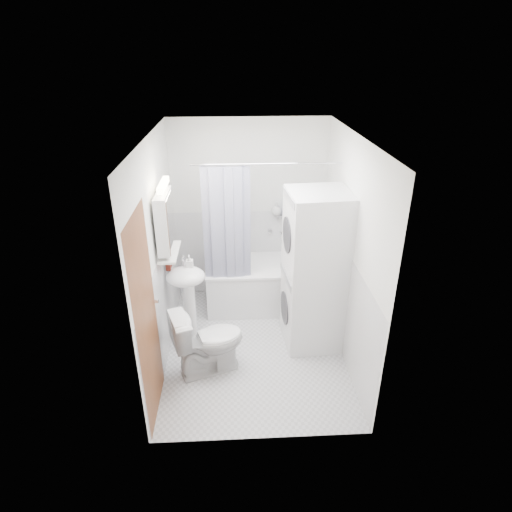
{
  "coord_description": "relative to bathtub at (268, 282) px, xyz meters",
  "views": [
    {
      "loc": [
        -0.2,
        -4.01,
        3.14
      ],
      "look_at": [
        0.02,
        0.15,
        1.11
      ],
      "focal_mm": 30.0,
      "sensor_mm": 36.0,
      "label": 1
    }
  ],
  "objects": [
    {
      "name": "shampoo_b",
      "position": [
        0.25,
        0.32,
        0.86
      ],
      "size": [
        0.08,
        0.21,
        0.08
      ],
      "primitive_type": "imported",
      "color": "#253697",
      "rests_on": "shower_caddy"
    },
    {
      "name": "medicine_cabinet",
      "position": [
        -1.13,
        -0.82,
        1.23
      ],
      "size": [
        0.13,
        0.5,
        0.71
      ],
      "color": "white",
      "rests_on": "room_walls"
    },
    {
      "name": "tub_spout",
      "position": [
        0.2,
        0.33,
        0.59
      ],
      "size": [
        0.04,
        0.12,
        0.04
      ],
      "primitive_type": "cylinder",
      "rotation": [
        1.57,
        0.0,
        0.0
      ],
      "color": "silver",
      "rests_on": "room_walls"
    },
    {
      "name": "room_walls",
      "position": [
        -0.22,
        -0.92,
        1.15
      ],
      "size": [
        2.6,
        2.6,
        2.6
      ],
      "color": "white",
      "rests_on": "ground"
    },
    {
      "name": "bathtub",
      "position": [
        0.0,
        0.0,
        0.0
      ],
      "size": [
        1.6,
        0.76,
        0.61
      ],
      "color": "white",
      "rests_on": "ground"
    },
    {
      "name": "shampoo_a",
      "position": [
        0.13,
        0.32,
        0.89
      ],
      "size": [
        0.13,
        0.17,
        0.13
      ],
      "primitive_type": "imported",
      "color": "gray",
      "rests_on": "shower_caddy"
    },
    {
      "name": "toilet",
      "position": [
        -0.73,
        -1.27,
        0.03
      ],
      "size": [
        0.85,
        0.65,
        0.74
      ],
      "primitive_type": "imported",
      "rotation": [
        0.0,
        0.0,
        1.92
      ],
      "color": "white",
      "rests_on": "ground"
    },
    {
      "name": "wainscot",
      "position": [
        -0.22,
        -0.63,
        0.26
      ],
      "size": [
        1.98,
        2.58,
        2.58
      ],
      "color": "white",
      "rests_on": "ground"
    },
    {
      "name": "curtain_rod",
      "position": [
        -0.0,
        -0.32,
        1.66
      ],
      "size": [
        1.78,
        0.02,
        0.02
      ],
      "primitive_type": "cylinder",
      "rotation": [
        0.0,
        1.57,
        0.0
      ],
      "color": "silver",
      "rests_on": "room_walls"
    },
    {
      "name": "shower_caddy",
      "position": [
        0.25,
        0.32,
        0.81
      ],
      "size": [
        0.22,
        0.06,
        0.02
      ],
      "primitive_type": "cube",
      "color": "silver",
      "rests_on": "room_walls"
    },
    {
      "name": "shelf_bottle",
      "position": [
        -1.11,
        -0.97,
        0.91
      ],
      "size": [
        0.07,
        0.18,
        0.07
      ],
      "primitive_type": "imported",
      "color": "gray",
      "rests_on": "shelf"
    },
    {
      "name": "towel",
      "position": [
        -1.16,
        -0.57,
        1.0
      ],
      "size": [
        0.07,
        0.33,
        0.81
      ],
      "color": "#511A12",
      "rests_on": "room_walls"
    },
    {
      "name": "soap_pump",
      "position": [
        -0.93,
        -0.67,
        0.61
      ],
      "size": [
        0.08,
        0.17,
        0.08
      ],
      "primitive_type": "imported",
      "color": "gray",
      "rests_on": "sink"
    },
    {
      "name": "shower_curtain",
      "position": [
        -0.52,
        -0.32,
        0.91
      ],
      "size": [
        0.55,
        0.02,
        1.45
      ],
      "color": "#131845",
      "rests_on": "curtain_rod"
    },
    {
      "name": "shelf",
      "position": [
        -1.11,
        -0.82,
        0.86
      ],
      "size": [
        0.18,
        0.54,
        0.02
      ],
      "primitive_type": "cube",
      "color": "silver",
      "rests_on": "room_walls"
    },
    {
      "name": "shelf_cup",
      "position": [
        -1.11,
        -0.7,
        0.93
      ],
      "size": [
        0.1,
        0.09,
        0.1
      ],
      "primitive_type": "imported",
      "color": "gray",
      "rests_on": "shelf"
    },
    {
      "name": "washer_dryer",
      "position": [
        0.45,
        -0.8,
        0.58
      ],
      "size": [
        0.7,
        0.69,
        1.83
      ],
      "rotation": [
        0.0,
        0.0,
        0.08
      ],
      "color": "white",
      "rests_on": "ground"
    },
    {
      "name": "floor",
      "position": [
        -0.22,
        -0.92,
        -0.34
      ],
      "size": [
        2.6,
        2.6,
        0.0
      ],
      "primitive_type": "plane",
      "color": "silver",
      "rests_on": "ground"
    },
    {
      "name": "sink",
      "position": [
        -0.98,
        -0.72,
        0.37
      ],
      "size": [
        0.44,
        0.37,
        1.04
      ],
      "color": "white",
      "rests_on": "ground"
    },
    {
      "name": "door",
      "position": [
        -1.17,
        -1.47,
        0.66
      ],
      "size": [
        0.05,
        2.0,
        2.0
      ],
      "color": "brown",
      "rests_on": "ground"
    }
  ]
}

